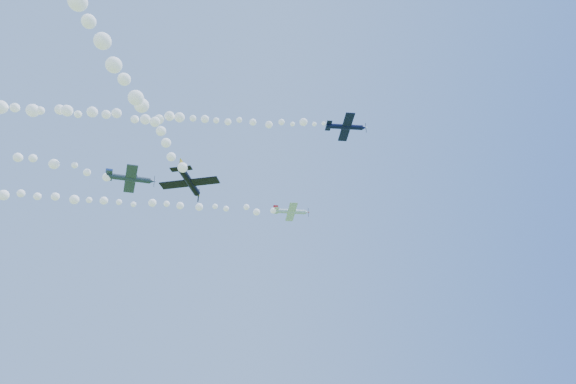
{
  "coord_description": "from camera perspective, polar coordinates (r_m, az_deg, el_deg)",
  "views": [
    {
      "loc": [
        -9.84,
        -71.65,
        2.0
      ],
      "look_at": [
        0.64,
        -6.76,
        44.75
      ],
      "focal_mm": 30.0,
      "sensor_mm": 36.0,
      "label": 1
    }
  ],
  "objects": [
    {
      "name": "plane_white",
      "position": [
        95.71,
        0.38,
        -2.32
      ],
      "size": [
        7.35,
        7.67,
        2.12
      ],
      "rotation": [
        0.03,
        -0.02,
        -0.03
      ],
      "color": "white"
    },
    {
      "name": "plane_navy",
      "position": [
        77.2,
        6.89,
        7.68
      ],
      "size": [
        6.78,
        7.14,
        2.01
      ],
      "rotation": [
        0.04,
        -0.01,
        -0.07
      ],
      "color": "black"
    },
    {
      "name": "plane_black",
      "position": [
        67.86,
        -11.59,
        1.18
      ],
      "size": [
        8.36,
        7.89,
        2.15
      ],
      "rotation": [
        -0.01,
        -0.04,
        1.24
      ],
      "color": "black"
    },
    {
      "name": "plane_grey",
      "position": [
        75.39,
        -18.18,
        1.54
      ],
      "size": [
        7.33,
        7.78,
        1.96
      ],
      "rotation": [
        0.01,
        -0.08,
        0.19
      ],
      "color": "#333E4B"
    },
    {
      "name": "smoke_trail_white",
      "position": [
        100.79,
        -25.87,
        -0.59
      ],
      "size": [
        85.52,
        5.44,
        3.07
      ],
      "primitive_type": null,
      "color": "white"
    },
    {
      "name": "smoke_trail_navy",
      "position": [
        78.85,
        -20.03,
        8.63
      ],
      "size": [
        67.81,
        7.31,
        2.69
      ],
      "primitive_type": null,
      "color": "white"
    }
  ]
}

